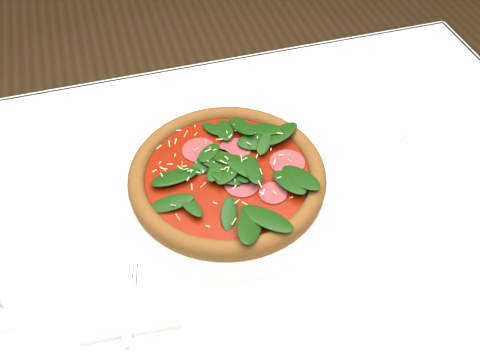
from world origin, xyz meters
name	(u,v)px	position (x,y,z in m)	size (l,w,h in m)	color
dining_table	(234,256)	(0.00, 0.00, 0.65)	(1.21, 0.81, 0.75)	white
plate	(227,182)	(0.01, 0.07, 0.76)	(0.36, 0.36, 0.02)	white
pizza	(227,173)	(0.01, 0.07, 0.78)	(0.39, 0.39, 0.04)	#955C24
napkin	(130,314)	(-0.18, -0.12, 0.76)	(0.13, 0.06, 0.01)	white
fork	(130,297)	(-0.17, -0.09, 0.76)	(0.04, 0.12, 0.00)	silver
saucer_far	(368,119)	(0.29, 0.15, 0.76)	(0.15, 0.15, 0.01)	white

